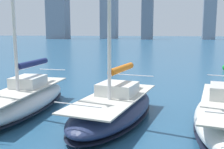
{
  "coord_description": "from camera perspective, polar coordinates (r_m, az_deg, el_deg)",
  "views": [
    {
      "loc": [
        -3.18,
        4.63,
        4.09
      ],
      "look_at": [
        -0.09,
        -6.68,
        2.2
      ],
      "focal_mm": 42.0,
      "sensor_mm": 36.0,
      "label": 1
    }
  ],
  "objects": [
    {
      "name": "sailboat_navy",
      "position": [
        14.26,
        -18.42,
        -4.94
      ],
      "size": [
        2.85,
        7.94,
        11.38
      ],
      "color": "silver",
      "rests_on": "ground"
    },
    {
      "name": "sailboat_orange",
      "position": [
        12.3,
        0.5,
        -6.97
      ],
      "size": [
        3.71,
        7.71,
        10.83
      ],
      "color": "navy",
      "rests_on": "ground"
    },
    {
      "name": "city_skyline",
      "position": [
        165.99,
        9.18,
        14.87
      ],
      "size": [
        169.24,
        22.87,
        49.02
      ],
      "color": "gray",
      "rests_on": "ground"
    }
  ]
}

